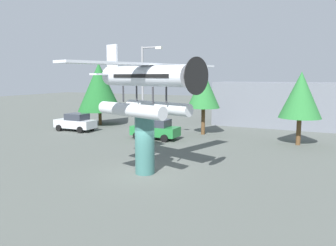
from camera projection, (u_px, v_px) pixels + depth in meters
name	position (u px, v px, depth m)	size (l,w,h in m)	color
ground_plane	(145.00, 173.00, 18.76)	(140.00, 140.00, 0.00)	#515651
display_pedestal	(145.00, 144.00, 18.52)	(1.10, 1.10, 3.33)	#386B66
floatplane_monument	(146.00, 85.00, 17.96)	(7.20, 10.25, 4.00)	silver
car_near_silver	(76.00, 122.00, 33.06)	(4.20, 2.02, 1.76)	silver
car_mid_green	(156.00, 129.00, 28.74)	(4.20, 2.02, 1.76)	#237A38
streetlight_primary	(145.00, 88.00, 26.62)	(1.84, 0.28, 7.80)	gray
storefront_building	(288.00, 105.00, 35.73)	(15.55, 5.40, 4.78)	slate
tree_west	(99.00, 87.00, 36.75)	(4.81, 4.81, 6.92)	brown
tree_east	(204.00, 90.00, 30.63)	(3.07, 3.07, 5.93)	brown
tree_center_back	(301.00, 95.00, 25.86)	(3.27, 3.27, 5.82)	brown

